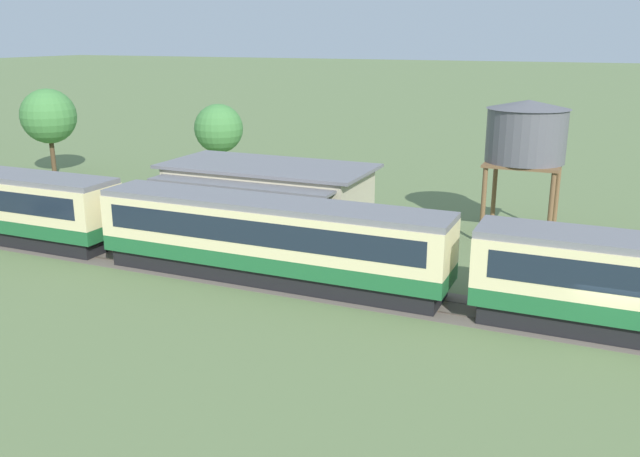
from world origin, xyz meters
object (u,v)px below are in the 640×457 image
station_building (268,195)px  yard_tree_1 (48,116)px  passenger_train (274,237)px  water_tower (526,133)px  yard_tree_2 (219,129)px

station_building → yard_tree_1: yard_tree_1 is taller
passenger_train → water_tower: (10.23, 12.36, 4.12)m
station_building → yard_tree_2: 17.65m
station_building → yard_tree_2: size_ratio=2.14×
water_tower → yard_tree_1: (-40.07, 3.49, -1.24)m
station_building → yard_tree_1: (-24.91, 7.08, 3.12)m
passenger_train → water_tower: bearing=50.4°
yard_tree_1 → yard_tree_2: (13.26, 6.01, -1.09)m
yard_tree_1 → yard_tree_2: size_ratio=1.21×
yard_tree_1 → station_building: bearing=-15.9°
passenger_train → yard_tree_2: bearing=127.2°
passenger_train → yard_tree_2: yard_tree_2 is taller
station_building → yard_tree_2: yard_tree_2 is taller
passenger_train → water_tower: 16.56m
yard_tree_2 → station_building: bearing=-48.3°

